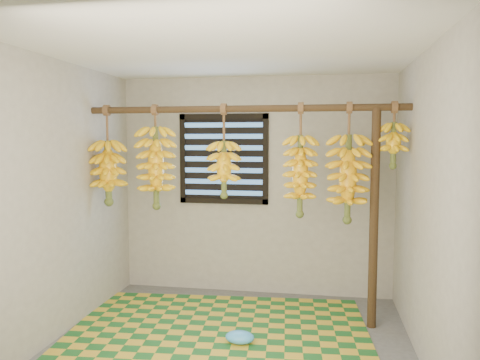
% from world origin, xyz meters
% --- Properties ---
extents(floor, '(3.00, 3.00, 0.01)m').
position_xyz_m(floor, '(0.00, 0.00, -0.01)').
color(floor, '#505050').
rests_on(floor, ground).
extents(ceiling, '(3.00, 3.00, 0.01)m').
position_xyz_m(ceiling, '(0.00, 0.00, 2.40)').
color(ceiling, silver).
rests_on(ceiling, wall_back).
extents(wall_back, '(3.00, 0.01, 2.40)m').
position_xyz_m(wall_back, '(0.00, 1.50, 1.20)').
color(wall_back, gray).
rests_on(wall_back, floor).
extents(wall_left, '(0.01, 3.00, 2.40)m').
position_xyz_m(wall_left, '(-1.50, 0.00, 1.20)').
color(wall_left, gray).
rests_on(wall_left, floor).
extents(wall_right, '(0.01, 3.00, 2.40)m').
position_xyz_m(wall_right, '(1.50, 0.00, 1.20)').
color(wall_right, gray).
rests_on(wall_right, floor).
extents(window, '(1.00, 0.04, 1.00)m').
position_xyz_m(window, '(-0.35, 1.48, 1.50)').
color(window, black).
rests_on(window, wall_back).
extents(hanging_pole, '(3.00, 0.06, 0.06)m').
position_xyz_m(hanging_pole, '(0.00, 0.70, 2.00)').
color(hanging_pole, '#402D18').
rests_on(hanging_pole, wall_left).
extents(support_post, '(0.08, 0.08, 2.00)m').
position_xyz_m(support_post, '(1.20, 0.70, 1.00)').
color(support_post, '#402D18').
rests_on(support_post, floor).
extents(woven_mat, '(2.81, 2.32, 0.01)m').
position_xyz_m(woven_mat, '(-0.15, 0.21, 0.01)').
color(woven_mat, '#1B5C22').
rests_on(woven_mat, floor).
extents(plastic_bag, '(0.26, 0.20, 0.10)m').
position_xyz_m(plastic_bag, '(0.07, 0.13, 0.06)').
color(plastic_bag, '#40A2EF').
rests_on(plastic_bag, woven_mat).
extents(banana_bunch_a, '(0.33, 0.33, 0.97)m').
position_xyz_m(banana_bunch_a, '(-1.35, 0.70, 1.39)').
color(banana_bunch_a, brown).
rests_on(banana_bunch_a, hanging_pole).
extents(banana_bunch_b, '(0.37, 0.37, 1.00)m').
position_xyz_m(banana_bunch_b, '(-0.85, 0.70, 1.45)').
color(banana_bunch_b, brown).
rests_on(banana_bunch_b, hanging_pole).
extents(banana_bunch_c, '(0.32, 0.32, 0.88)m').
position_xyz_m(banana_bunch_c, '(-0.18, 0.70, 1.44)').
color(banana_bunch_c, brown).
rests_on(banana_bunch_c, hanging_pole).
extents(banana_bunch_d, '(0.30, 0.30, 1.04)m').
position_xyz_m(banana_bunch_d, '(0.53, 0.70, 1.38)').
color(banana_bunch_d, brown).
rests_on(banana_bunch_d, hanging_pole).
extents(banana_bunch_e, '(0.37, 0.37, 1.08)m').
position_xyz_m(banana_bunch_e, '(0.96, 0.70, 1.36)').
color(banana_bunch_e, brown).
rests_on(banana_bunch_e, hanging_pole).
extents(banana_bunch_f, '(0.26, 0.26, 0.59)m').
position_xyz_m(banana_bunch_f, '(1.35, 0.70, 1.67)').
color(banana_bunch_f, brown).
rests_on(banana_bunch_f, hanging_pole).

